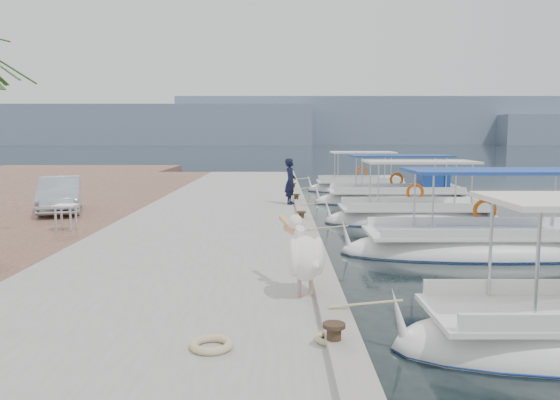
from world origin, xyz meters
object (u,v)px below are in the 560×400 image
(pelican, at_px, (304,256))
(fisherman, at_px, (290,181))
(fishing_caique_b, at_px, (488,249))
(fishing_caique_d, at_px, (397,199))
(fishing_caique_e, at_px, (359,189))
(parked_car, at_px, (60,195))
(fishing_caique_c, at_px, (413,219))

(pelican, relative_size, fisherman, 0.94)
(fishing_caique_b, distance_m, fishing_caique_d, 11.02)
(fisherman, bearing_deg, fishing_caique_e, -11.12)
(fishing_caique_d, bearing_deg, parked_car, -152.84)
(pelican, bearing_deg, parked_car, 128.73)
(fishing_caique_d, height_order, fishing_caique_e, same)
(pelican, height_order, fisherman, fisherman)
(fishing_caique_c, relative_size, pelican, 3.88)
(fishing_caique_c, bearing_deg, fishing_caique_d, 83.37)
(fishing_caique_d, bearing_deg, fishing_caique_b, -89.80)
(fishing_caique_e, bearing_deg, pelican, -100.57)
(fishing_caique_d, height_order, fisherman, fisherman)
(fishing_caique_b, relative_size, fishing_caique_e, 1.34)
(fisherman, distance_m, parked_car, 8.22)
(fishing_caique_e, xyz_separation_m, pelican, (-4.14, -22.18, 1.03))
(fishing_caique_b, relative_size, fishing_caique_d, 1.04)
(fishing_caique_c, xyz_separation_m, fisherman, (-4.39, 1.42, 1.25))
(parked_car, bearing_deg, fishing_caique_b, -37.07)
(parked_car, bearing_deg, fishing_caique_c, -14.87)
(fishing_caique_c, bearing_deg, parked_car, -176.33)
(fishing_caique_d, bearing_deg, pelican, -107.12)
(fishing_caique_d, relative_size, fisherman, 4.31)
(fishing_caique_c, relative_size, fishing_caique_d, 0.85)
(fishing_caique_b, distance_m, pelican, 7.58)
(fishing_caique_d, relative_size, fishing_caique_e, 1.29)
(fishing_caique_b, distance_m, fishing_caique_e, 16.73)
(fisherman, relative_size, parked_car, 0.48)
(fishing_caique_c, distance_m, fisherman, 4.78)
(fishing_caique_e, xyz_separation_m, parked_car, (-12.04, -12.34, 0.98))
(fishing_caique_e, height_order, fisherman, fisherman)
(fisherman, bearing_deg, parked_car, 116.66)
(pelican, bearing_deg, fishing_caique_c, 67.52)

